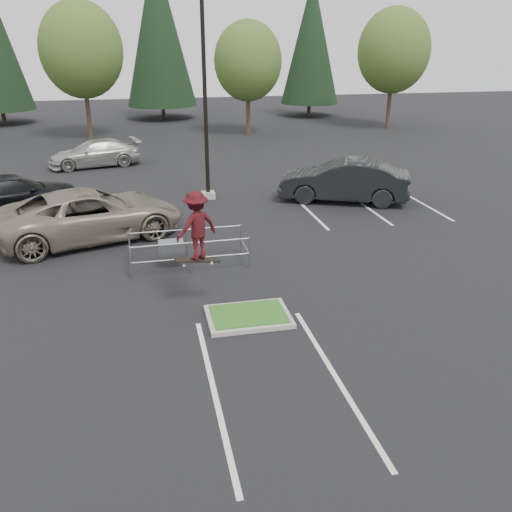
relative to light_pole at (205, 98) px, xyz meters
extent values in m
plane|color=black|center=(-0.50, -12.00, -4.56)|extent=(120.00, 120.00, 0.00)
cube|color=#9E9D93|center=(-0.50, -12.00, -4.50)|extent=(2.20, 1.60, 0.12)
cube|color=#316821|center=(-0.50, -12.00, -4.42)|extent=(1.95, 1.35, 0.05)
cube|color=silver|center=(-5.00, -3.00, -4.56)|extent=(0.12, 5.20, 0.01)
cube|color=silver|center=(-7.70, -3.00, -4.56)|extent=(0.12, 5.20, 0.01)
cube|color=silver|center=(4.00, -3.00, -4.56)|extent=(0.12, 5.20, 0.01)
cube|color=silver|center=(6.70, -3.00, -4.56)|extent=(0.12, 5.20, 0.01)
cube|color=silver|center=(9.40, -3.00, -4.56)|extent=(0.12, 5.20, 0.01)
cube|color=silver|center=(-1.85, -15.00, -4.56)|extent=(0.12, 6.00, 0.01)
cube|color=silver|center=(0.85, -15.00, -4.56)|extent=(0.12, 6.00, 0.01)
cube|color=#9E9D93|center=(0.00, 0.00, -4.41)|extent=(0.60, 0.60, 0.30)
cylinder|color=black|center=(0.00, 0.00, 0.44)|extent=(0.18, 0.18, 10.00)
cylinder|color=#38281C|center=(-6.50, 18.50, -2.81)|extent=(0.32, 0.32, 3.50)
ellipsoid|color=#3B6123|center=(-6.50, 18.50, 1.70)|extent=(5.89, 5.89, 6.77)
sphere|color=#3B6123|center=(-5.90, 18.20, 0.96)|extent=(3.68, 3.68, 3.68)
sphere|color=#3B6123|center=(-7.00, 18.90, 1.15)|extent=(4.05, 4.05, 4.05)
cylinder|color=#38281C|center=(5.50, 17.80, -3.04)|extent=(0.32, 0.32, 3.04)
ellipsoid|color=#3B6123|center=(5.50, 17.80, 0.88)|extent=(5.12, 5.12, 5.89)
sphere|color=#3B6123|center=(6.10, 17.50, 0.24)|extent=(3.20, 3.20, 3.20)
sphere|color=#3B6123|center=(5.00, 18.20, 0.40)|extent=(3.52, 3.52, 3.52)
cylinder|color=#38281C|center=(17.50, 18.30, -2.85)|extent=(0.32, 0.32, 3.42)
ellipsoid|color=#3B6123|center=(17.50, 18.30, 1.56)|extent=(5.76, 5.76, 6.62)
sphere|color=#3B6123|center=(18.10, 18.00, 0.84)|extent=(3.60, 3.60, 3.60)
sphere|color=#3B6123|center=(17.00, 18.70, 1.02)|extent=(3.96, 3.96, 3.96)
cylinder|color=#38281C|center=(-14.50, 28.00, -3.96)|extent=(0.36, 0.36, 1.20)
cylinder|color=#38281C|center=(-0.50, 28.50, -3.96)|extent=(0.36, 0.36, 1.20)
cone|color=black|center=(-0.50, 28.50, 3.29)|extent=(6.38, 6.38, 13.30)
cylinder|color=#38281C|center=(13.50, 27.50, -3.96)|extent=(0.36, 0.36, 1.20)
cone|color=black|center=(13.50, 27.50, 2.29)|extent=(5.50, 5.50, 11.30)
cylinder|color=gray|center=(-3.54, -8.68, -4.02)|extent=(0.06, 0.06, 1.08)
cylinder|color=gray|center=(-3.56, -7.37, -4.02)|extent=(0.06, 0.06, 1.08)
cylinder|color=gray|center=(-1.67, -8.66, -4.02)|extent=(0.06, 0.06, 1.08)
cylinder|color=gray|center=(-1.68, -7.34, -4.02)|extent=(0.06, 0.06, 1.08)
cylinder|color=gray|center=(0.20, -8.63, -4.02)|extent=(0.06, 0.06, 1.08)
cylinder|color=gray|center=(0.19, -7.32, -4.02)|extent=(0.06, 0.06, 1.08)
cylinder|color=gray|center=(-1.67, -8.66, -4.04)|extent=(3.75, 0.09, 0.05)
cylinder|color=gray|center=(-1.67, -8.66, -3.53)|extent=(3.75, 0.09, 0.05)
cylinder|color=gray|center=(-1.68, -7.34, -4.04)|extent=(3.75, 0.09, 0.05)
cylinder|color=gray|center=(-1.68, -7.34, -3.53)|extent=(3.75, 0.09, 0.05)
cube|color=gray|center=(-2.24, -8.01, -3.88)|extent=(0.80, 0.50, 0.45)
cube|color=black|center=(-1.70, -11.00, -3.16)|extent=(1.24, 0.45, 0.18)
cylinder|color=beige|center=(-2.07, -11.12, -3.23)|extent=(0.07, 0.04, 0.07)
cylinder|color=beige|center=(-2.07, -10.88, -3.23)|extent=(0.07, 0.04, 0.07)
cylinder|color=beige|center=(-1.33, -11.12, -3.23)|extent=(0.07, 0.04, 0.07)
cylinder|color=beige|center=(-1.33, -10.88, -3.23)|extent=(0.07, 0.04, 0.07)
imported|color=maroon|center=(-1.70, -11.00, -2.18)|extent=(1.38, 1.15, 1.86)
imported|color=gray|center=(-5.00, -4.68, -3.63)|extent=(7.31, 4.97, 1.86)
imported|color=black|center=(-8.50, -0.50, -3.76)|extent=(5.98, 4.09, 1.61)
imported|color=black|center=(6.00, -1.78, -3.60)|extent=(6.13, 4.14, 1.91)
imported|color=#ADAEA8|center=(-5.50, 8.26, -3.80)|extent=(5.56, 3.20, 1.52)
camera|label=1|loc=(-3.00, -24.54, 2.36)|focal=38.00mm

